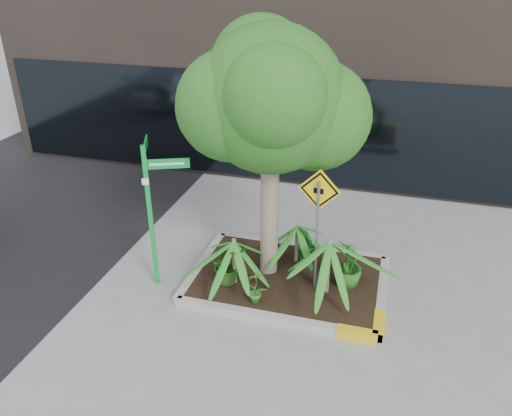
# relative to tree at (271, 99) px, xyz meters

# --- Properties ---
(ground) EXTENTS (80.00, 80.00, 0.00)m
(ground) POSITION_rel_tree_xyz_m (0.18, -0.42, -3.18)
(ground) COLOR gray
(ground) RESTS_ON ground
(planter) EXTENTS (3.35, 2.36, 0.15)m
(planter) POSITION_rel_tree_xyz_m (0.41, -0.15, -3.08)
(planter) COLOR #9E9E99
(planter) RESTS_ON ground
(tree) EXTENTS (2.91, 2.58, 4.36)m
(tree) POSITION_rel_tree_xyz_m (0.00, 0.00, 0.00)
(tree) COLOR gray
(tree) RESTS_ON ground
(palm_front) EXTENTS (1.13, 1.13, 1.26)m
(palm_front) POSITION_rel_tree_xyz_m (1.08, -0.38, -2.09)
(palm_front) COLOR gray
(palm_front) RESTS_ON ground
(palm_left) EXTENTS (0.95, 0.95, 1.05)m
(palm_left) POSITION_rel_tree_xyz_m (-0.45, -0.54, -2.25)
(palm_left) COLOR gray
(palm_left) RESTS_ON ground
(palm_back) EXTENTS (0.84, 0.84, 0.94)m
(palm_back) POSITION_rel_tree_xyz_m (0.41, 0.40, -2.34)
(palm_back) COLOR gray
(palm_back) RESTS_ON ground
(shrub_a) EXTENTS (0.90, 0.90, 0.71)m
(shrub_a) POSITION_rel_tree_xyz_m (-0.57, -0.54, -2.68)
(shrub_a) COLOR #265718
(shrub_a) RESTS_ON planter
(shrub_b) EXTENTS (0.65, 0.65, 0.82)m
(shrub_b) POSITION_rel_tree_xyz_m (1.38, -0.12, -2.62)
(shrub_b) COLOR #286A1F
(shrub_b) RESTS_ON planter
(shrub_c) EXTENTS (0.45, 0.45, 0.62)m
(shrub_c) POSITION_rel_tree_xyz_m (0.04, -0.97, -2.72)
(shrub_c) COLOR #347524
(shrub_c) RESTS_ON planter
(shrub_d) EXTENTS (0.51, 0.51, 0.76)m
(shrub_d) POSITION_rel_tree_xyz_m (0.58, 0.41, -2.65)
(shrub_d) COLOR #1E6925
(shrub_d) RESTS_ON planter
(street_sign_post) EXTENTS (0.92, 0.71, 2.53)m
(street_sign_post) POSITION_rel_tree_xyz_m (-1.80, -0.66, -1.62)
(street_sign_post) COLOR #0EA038
(street_sign_post) RESTS_ON ground
(cattle_sign) EXTENTS (0.66, 0.20, 2.16)m
(cattle_sign) POSITION_rel_tree_xyz_m (0.87, -0.39, -1.58)
(cattle_sign) COLOR slate
(cattle_sign) RESTS_ON ground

